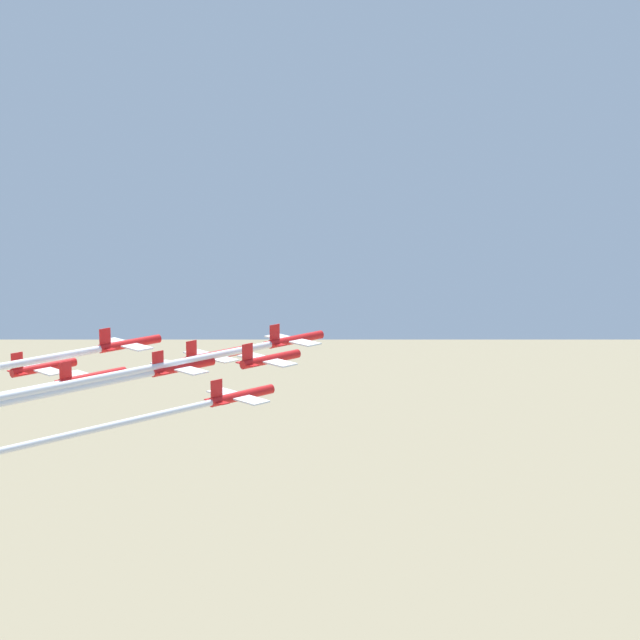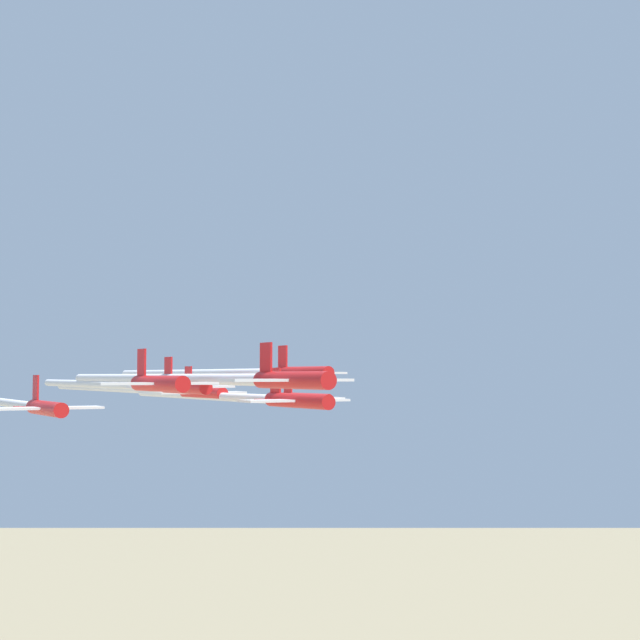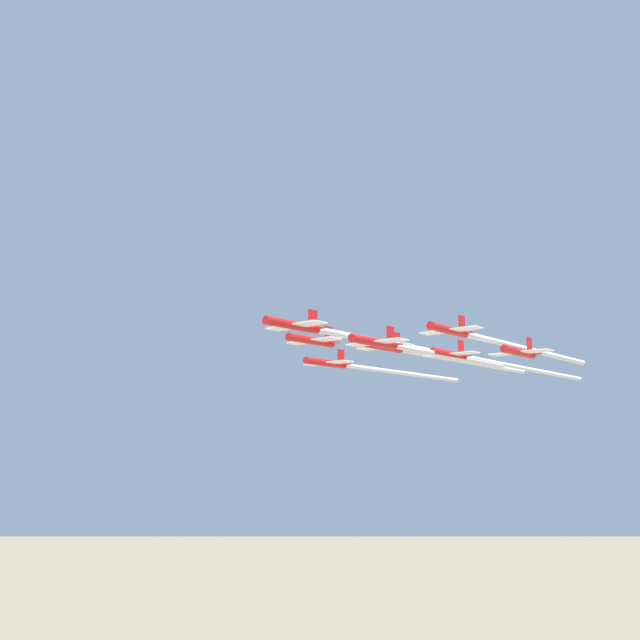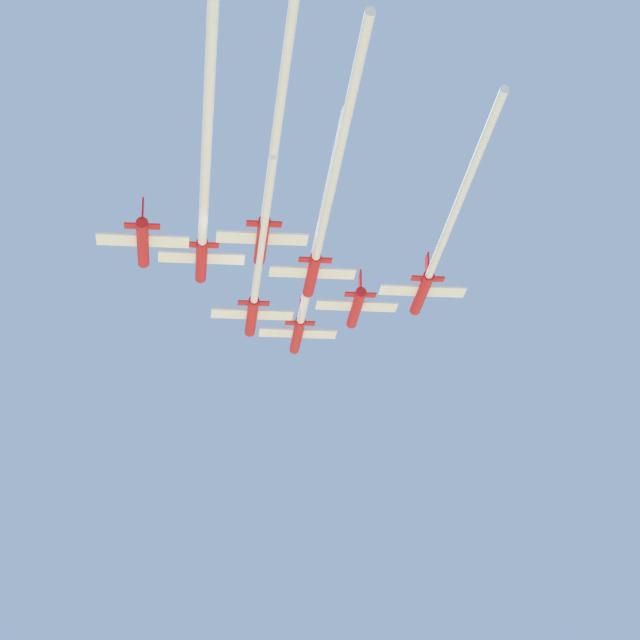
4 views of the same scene
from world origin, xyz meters
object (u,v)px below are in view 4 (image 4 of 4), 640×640
Objects in this scene: jet_3 at (201,259)px; jet_6 at (143,241)px; jet_1 at (252,315)px; jet_5 at (422,291)px; jet_7 at (262,239)px; jet_2 at (357,306)px; jet_0 at (298,334)px; jet_4 at (312,273)px.

jet_3 reaches higher than jet_6.
jet_3 is (11.65, 2.43, 2.33)m from jet_1.
jet_7 is (19.76, -6.51, 0.93)m from jet_5.
jet_2 is 20.82m from jet_3.
jet_6 is at bearing -161.22° from jet_5.
jet_0 is 1.00× the size of jet_5.
jet_0 is 1.00× the size of jet_4.
jet_3 reaches higher than jet_5.
jet_0 is at bearing 90.00° from jet_4.
jet_2 is at bearing 59.53° from jet_7.
jet_7 is (15.19, 13.79, 0.30)m from jet_1.
jet_7 is (-8.11, 8.94, 0.76)m from jet_6.
jet_0 is 1.00× the size of jet_2.
jet_3 is (23.30, 4.85, 0.56)m from jet_0.
jet_6 is at bearing -150.46° from jet_4.
jet_6 is at bearing -120.47° from jet_0.
jet_1 reaches higher than jet_5.
jet_3 is 1.00× the size of jet_4.
jet_5 is (-16.22, 17.87, -2.96)m from jet_3.
jet_3 is at bearing 59.53° from jet_6.
jet_3 is (19.76, -6.51, 0.86)m from jet_2.
jet_5 is (-8.11, 8.94, -1.69)m from jet_4.
jet_0 reaches higher than jet_6.
jet_1 is 23.81m from jet_6.
jet_2 is 31.74m from jet_6.
jet_0 reaches higher than jet_5.
jet_7 is (11.65, 2.43, -0.77)m from jet_4.
jet_2 is at bearing 29.54° from jet_3.
jet_1 is 20.82m from jet_5.
jet_1 is 1.00× the size of jet_5.
jet_2 is 23.83m from jet_7.
jet_3 reaches higher than jet_4.
jet_3 is 12.22m from jet_6.
jet_0 is 31.39m from jet_7.
jet_4 is (15.19, 13.79, -0.70)m from jet_0.
jet_4 is 1.00× the size of jet_7.
jet_7 reaches higher than jet_1.
jet_0 is 1.00× the size of jet_6.
jet_1 is at bearing 150.46° from jet_5.
jet_1 is at bearing 59.53° from jet_3.
jet_4 reaches higher than jet_6.
jet_2 is 11.91m from jet_4.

